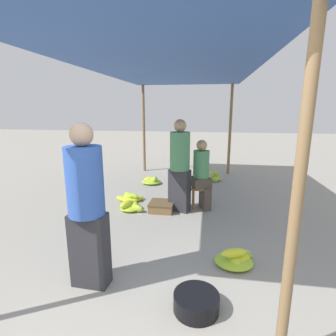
{
  "coord_description": "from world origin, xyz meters",
  "views": [
    {
      "loc": [
        0.68,
        -1.45,
        1.91
      ],
      "look_at": [
        0.0,
        2.88,
        0.9
      ],
      "focal_mm": 28.0,
      "sensor_mm": 36.0,
      "label": 1
    }
  ],
  "objects_px": {
    "stool": "(200,191)",
    "banana_pile_right_1": "(215,177)",
    "banana_pile_right_0": "(236,259)",
    "crate_near": "(162,206)",
    "vendor_foreground": "(87,205)",
    "banana_pile_left_0": "(130,198)",
    "basin_black": "(196,302)",
    "shopper_walking_mid": "(180,165)",
    "banana_pile_left_2": "(131,206)",
    "vendor_seated": "(202,173)",
    "banana_pile_left_1": "(152,181)"
  },
  "relations": [
    {
      "from": "banana_pile_right_0",
      "to": "crate_near",
      "type": "xyz_separation_m",
      "value": [
        -1.23,
        1.59,
        0.01
      ]
    },
    {
      "from": "vendor_foreground",
      "to": "banana_pile_left_2",
      "type": "relative_size",
      "value": 3.28
    },
    {
      "from": "banana_pile_left_0",
      "to": "banana_pile_right_0",
      "type": "relative_size",
      "value": 1.25
    },
    {
      "from": "vendor_seated",
      "to": "banana_pile_left_2",
      "type": "height_order",
      "value": "vendor_seated"
    },
    {
      "from": "vendor_seated",
      "to": "vendor_foreground",
      "type": "bearing_deg",
      "value": -114.47
    },
    {
      "from": "stool",
      "to": "banana_pile_left_0",
      "type": "xyz_separation_m",
      "value": [
        -1.46,
        0.16,
        -0.28
      ]
    },
    {
      "from": "banana_pile_right_0",
      "to": "shopper_walking_mid",
      "type": "xyz_separation_m",
      "value": [
        -0.9,
        1.66,
        0.81
      ]
    },
    {
      "from": "banana_pile_left_0",
      "to": "banana_pile_right_1",
      "type": "xyz_separation_m",
      "value": [
        1.77,
        1.87,
        0.04
      ]
    },
    {
      "from": "banana_pile_right_0",
      "to": "banana_pile_right_1",
      "type": "bearing_deg",
      "value": 93.01
    },
    {
      "from": "banana_pile_left_1",
      "to": "vendor_foreground",
      "type": "bearing_deg",
      "value": -87.44
    },
    {
      "from": "vendor_foreground",
      "to": "banana_pile_left_2",
      "type": "distance_m",
      "value": 2.3
    },
    {
      "from": "banana_pile_right_0",
      "to": "vendor_foreground",
      "type": "bearing_deg",
      "value": -159.31
    },
    {
      "from": "banana_pile_right_1",
      "to": "shopper_walking_mid",
      "type": "height_order",
      "value": "shopper_walking_mid"
    },
    {
      "from": "banana_pile_right_0",
      "to": "crate_near",
      "type": "distance_m",
      "value": 2.01
    },
    {
      "from": "banana_pile_right_1",
      "to": "crate_near",
      "type": "height_order",
      "value": "banana_pile_right_1"
    },
    {
      "from": "banana_pile_left_1",
      "to": "banana_pile_left_2",
      "type": "xyz_separation_m",
      "value": [
        -0.01,
        -1.84,
        0.01
      ]
    },
    {
      "from": "stool",
      "to": "banana_pile_right_1",
      "type": "height_order",
      "value": "stool"
    },
    {
      "from": "banana_pile_right_1",
      "to": "crate_near",
      "type": "xyz_separation_m",
      "value": [
        -1.03,
        -2.3,
        -0.02
      ]
    },
    {
      "from": "banana_pile_left_1",
      "to": "banana_pile_right_0",
      "type": "relative_size",
      "value": 1.03
    },
    {
      "from": "banana_pile_left_0",
      "to": "banana_pile_right_1",
      "type": "relative_size",
      "value": 1.29
    },
    {
      "from": "stool",
      "to": "banana_pile_left_0",
      "type": "relative_size",
      "value": 0.68
    },
    {
      "from": "vendor_seated",
      "to": "banana_pile_right_1",
      "type": "relative_size",
      "value": 2.7
    },
    {
      "from": "basin_black",
      "to": "banana_pile_right_0",
      "type": "xyz_separation_m",
      "value": [
        0.46,
        0.83,
        -0.01
      ]
    },
    {
      "from": "vendor_seated",
      "to": "banana_pile_right_0",
      "type": "bearing_deg",
      "value": -74.93
    },
    {
      "from": "basin_black",
      "to": "shopper_walking_mid",
      "type": "xyz_separation_m",
      "value": [
        -0.45,
        2.49,
        0.8
      ]
    },
    {
      "from": "stool",
      "to": "banana_pile_left_1",
      "type": "distance_m",
      "value": 1.99
    },
    {
      "from": "stool",
      "to": "vendor_seated",
      "type": "height_order",
      "value": "vendor_seated"
    },
    {
      "from": "vendor_foreground",
      "to": "basin_black",
      "type": "relative_size",
      "value": 4.0
    },
    {
      "from": "vendor_seated",
      "to": "banana_pile_left_1",
      "type": "relative_size",
      "value": 2.52
    },
    {
      "from": "banana_pile_right_0",
      "to": "banana_pile_left_1",
      "type": "bearing_deg",
      "value": 118.2
    },
    {
      "from": "banana_pile_left_0",
      "to": "stool",
      "type": "bearing_deg",
      "value": -6.16
    },
    {
      "from": "banana_pile_left_0",
      "to": "banana_pile_left_1",
      "type": "relative_size",
      "value": 1.21
    },
    {
      "from": "vendor_foreground",
      "to": "basin_black",
      "type": "xyz_separation_m",
      "value": [
        1.16,
        -0.22,
        -0.83
      ]
    },
    {
      "from": "basin_black",
      "to": "banana_pile_right_0",
      "type": "bearing_deg",
      "value": 61.28
    },
    {
      "from": "banana_pile_left_1",
      "to": "banana_pile_right_0",
      "type": "height_order",
      "value": "banana_pile_right_0"
    },
    {
      "from": "banana_pile_right_1",
      "to": "banana_pile_left_0",
      "type": "bearing_deg",
      "value": -133.44
    },
    {
      "from": "vendor_seated",
      "to": "banana_pile_left_0",
      "type": "xyz_separation_m",
      "value": [
        -1.48,
        0.17,
        -0.63
      ]
    },
    {
      "from": "banana_pile_right_0",
      "to": "banana_pile_right_1",
      "type": "distance_m",
      "value": 3.9
    },
    {
      "from": "banana_pile_left_0",
      "to": "banana_pile_left_2",
      "type": "xyz_separation_m",
      "value": [
        0.17,
        -0.5,
        0.01
      ]
    },
    {
      "from": "stool",
      "to": "banana_pile_left_2",
      "type": "bearing_deg",
      "value": -165.11
    },
    {
      "from": "banana_pile_right_1",
      "to": "shopper_walking_mid",
      "type": "bearing_deg",
      "value": -107.34
    },
    {
      "from": "banana_pile_left_0",
      "to": "shopper_walking_mid",
      "type": "distance_m",
      "value": 1.4
    },
    {
      "from": "banana_pile_left_0",
      "to": "banana_pile_left_1",
      "type": "height_order",
      "value": "banana_pile_left_1"
    },
    {
      "from": "stool",
      "to": "banana_pile_left_1",
      "type": "height_order",
      "value": "stool"
    },
    {
      "from": "banana_pile_right_1",
      "to": "shopper_walking_mid",
      "type": "relative_size",
      "value": 0.29
    },
    {
      "from": "stool",
      "to": "banana_pile_right_0",
      "type": "height_order",
      "value": "stool"
    },
    {
      "from": "stool",
      "to": "basin_black",
      "type": "bearing_deg",
      "value": -88.68
    },
    {
      "from": "basin_black",
      "to": "crate_near",
      "type": "relative_size",
      "value": 0.97
    },
    {
      "from": "banana_pile_left_1",
      "to": "banana_pile_right_1",
      "type": "relative_size",
      "value": 1.07
    },
    {
      "from": "shopper_walking_mid",
      "to": "banana_pile_right_0",
      "type": "bearing_deg",
      "value": -61.42
    }
  ]
}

